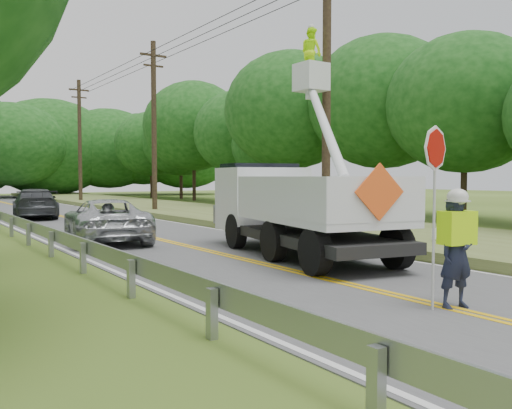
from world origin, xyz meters
TOP-DOWN VIEW (x-y plane):
  - ground at (0.00, 0.00)m, footprint 140.00×140.00m
  - road at (0.00, 14.00)m, footprint 7.20×96.00m
  - guardrail at (-4.02, 14.91)m, footprint 0.18×48.00m
  - utility_poles at (5.00, 17.02)m, footprint 1.60×43.30m
  - tall_grass_verge at (7.10, 14.00)m, footprint 7.00×96.00m
  - treeline_right at (15.60, 25.20)m, footprint 10.88×52.66m
  - flagger at (0.09, 0.18)m, footprint 1.17×0.55m
  - bucket_truck at (2.03, 7.40)m, footprint 5.05×7.83m
  - suv_silver at (-1.74, 12.46)m, footprint 3.25×5.52m
  - suv_darkgrey at (-1.48, 24.68)m, footprint 2.99×5.61m
  - yard_sign at (5.73, 4.87)m, footprint 0.47×0.09m

SIDE VIEW (x-z plane):
  - ground at x=0.00m, z-range 0.00..0.00m
  - road at x=0.00m, z-range 0.00..0.02m
  - tall_grass_verge at x=7.10m, z-range 0.00..0.30m
  - yard_sign at x=5.73m, z-range 0.15..0.82m
  - guardrail at x=-4.02m, z-range 0.17..0.94m
  - suv_silver at x=-1.74m, z-range 0.02..1.46m
  - suv_darkgrey at x=-1.48m, z-range 0.02..1.57m
  - flagger at x=0.09m, z-range -0.42..2.60m
  - bucket_truck at x=2.03m, z-range -1.98..5.26m
  - utility_poles at x=5.00m, z-range 0.27..10.27m
  - treeline_right at x=15.60m, z-range 0.66..11.54m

